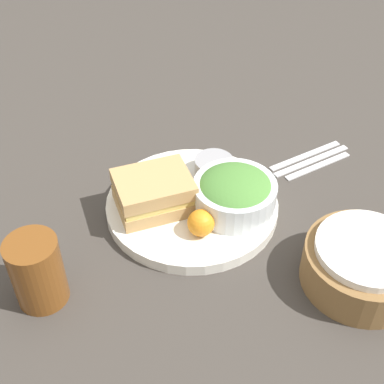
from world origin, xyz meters
The scene contains 11 objects.
ground_plane centered at (0.00, 0.00, 0.00)m, with size 4.00×4.00×0.00m, color #3D3833.
plate centered at (0.00, 0.00, 0.01)m, with size 0.29×0.29×0.02m, color white.
sandwich centered at (0.06, -0.01, 0.05)m, with size 0.12×0.10×0.06m.
salad_bowl centered at (-0.06, 0.04, 0.05)m, with size 0.13×0.13×0.06m.
dressing_cup centered at (-0.06, -0.05, 0.04)m, with size 0.07×0.07×0.03m, color #99999E.
orange_wedge centered at (0.01, 0.07, 0.04)m, with size 0.04×0.04×0.04m, color orange.
drink_glass centered at (0.26, 0.10, 0.05)m, with size 0.07×0.07×0.11m, color brown.
bread_basket centered at (-0.18, 0.22, 0.04)m, with size 0.17×0.17×0.07m.
fork centered at (-0.25, -0.07, 0.00)m, with size 0.16×0.01×0.01m, color silver.
knife centered at (-0.25, -0.05, 0.00)m, with size 0.17×0.01×0.01m, color silver.
spoon centered at (-0.26, -0.03, 0.00)m, with size 0.15×0.01×0.01m, color silver.
Camera 1 is at (0.21, 0.62, 0.62)m, focal length 50.00 mm.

